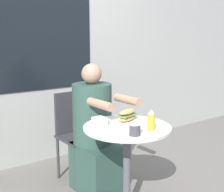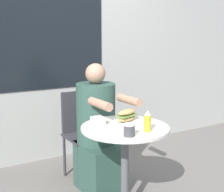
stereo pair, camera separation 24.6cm
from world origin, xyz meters
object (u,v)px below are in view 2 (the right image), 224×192
diner_chair (82,126)px  seated_diner (98,137)px  cafe_table (125,152)px  condiment_bottle (148,121)px  sandwich_on_plate (127,117)px  drink_cup (129,130)px

diner_chair → seated_diner: bearing=88.4°
cafe_table → condiment_bottle: condiment_bottle is taller
condiment_bottle → cafe_table: bearing=112.1°
seated_diner → sandwich_on_plate: bearing=91.8°
cafe_table → drink_cup: drink_cup is taller
seated_diner → drink_cup: bearing=76.8°
condiment_bottle → seated_diner: bearing=92.5°
sandwich_on_plate → diner_chair: bearing=92.8°
sandwich_on_plate → seated_diner: bearing=94.3°
cafe_table → condiment_bottle: (0.07, -0.18, 0.28)m
seated_diner → cafe_table: bearing=82.9°
drink_cup → sandwich_on_plate: bearing=60.1°
diner_chair → condiment_bottle: condiment_bottle is taller
cafe_table → sandwich_on_plate: (0.07, 0.09, 0.25)m
seated_diner → condiment_bottle: size_ratio=7.67×
seated_diner → sandwich_on_plate: (0.03, -0.43, 0.28)m
diner_chair → drink_cup: bearing=80.5°
cafe_table → sandwich_on_plate: size_ratio=3.15×
seated_diner → sandwich_on_plate: size_ratio=4.94×
sandwich_on_plate → drink_cup: size_ratio=2.77×
diner_chair → drink_cup: diner_chair is taller
diner_chair → drink_cup: (-0.13, -1.07, 0.27)m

